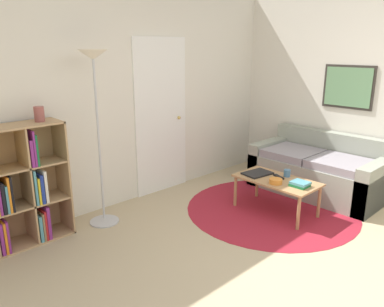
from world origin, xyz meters
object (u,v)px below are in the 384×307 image
(laptop, at_px, (257,173))
(cup, at_px, (287,173))
(bowl, at_px, (276,181))
(coffee_table, at_px, (277,183))
(vase_on_shelf, at_px, (39,114))
(bookshelf, at_px, (0,194))
(couch, at_px, (319,171))
(floor_lamp, at_px, (95,87))

(laptop, distance_m, cup, 0.34)
(bowl, bearing_deg, laptop, 71.99)
(coffee_table, height_order, vase_on_shelf, vase_on_shelf)
(coffee_table, bearing_deg, vase_on_shelf, 148.88)
(bookshelf, distance_m, couch, 3.78)
(vase_on_shelf, bearing_deg, floor_lamp, -15.47)
(floor_lamp, height_order, coffee_table, floor_lamp)
(bowl, bearing_deg, coffee_table, 29.06)
(bookshelf, bearing_deg, floor_lamp, -8.80)
(laptop, bearing_deg, couch, -16.03)
(couch, relative_size, bowl, 11.36)
(couch, xyz_separation_m, laptop, (-0.98, 0.28, 0.13))
(laptop, xyz_separation_m, cup, (0.18, -0.29, 0.03))
(floor_lamp, distance_m, vase_on_shelf, 0.59)
(vase_on_shelf, bearing_deg, bookshelf, 179.44)
(cup, bearing_deg, bookshelf, 154.26)
(bookshelf, height_order, cup, bookshelf)
(bookshelf, height_order, laptop, bookshelf)
(floor_lamp, xyz_separation_m, laptop, (1.58, -0.87, -1.06))
(couch, height_order, cup, couch)
(laptop, bearing_deg, cup, -58.24)
(cup, bearing_deg, bowl, -171.69)
(coffee_table, bearing_deg, laptop, 94.19)
(floor_lamp, height_order, cup, floor_lamp)
(couch, bearing_deg, vase_on_shelf, 157.15)
(coffee_table, distance_m, vase_on_shelf, 2.64)
(couch, bearing_deg, bookshelf, 159.70)
(bookshelf, distance_m, bowl, 2.79)
(couch, height_order, coffee_table, couch)
(couch, height_order, vase_on_shelf, vase_on_shelf)
(bookshelf, relative_size, laptop, 3.28)
(couch, distance_m, laptop, 1.03)
(cup, distance_m, vase_on_shelf, 2.76)
(laptop, bearing_deg, floor_lamp, 151.04)
(laptop, height_order, cup, cup)
(couch, xyz_separation_m, vase_on_shelf, (-3.09, 1.30, 0.97))
(floor_lamp, bearing_deg, cup, -33.52)
(floor_lamp, bearing_deg, bowl, -39.40)
(cup, bearing_deg, coffee_table, 169.88)
(bookshelf, height_order, coffee_table, bookshelf)
(floor_lamp, bearing_deg, vase_on_shelf, 164.53)
(couch, distance_m, cup, 0.82)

